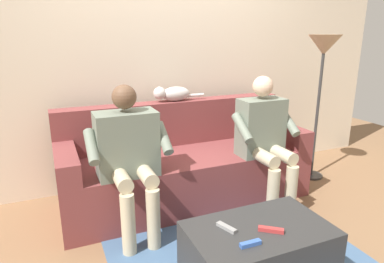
{
  "coord_description": "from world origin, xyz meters",
  "views": [
    {
      "loc": [
        1.1,
        2.62,
        1.5
      ],
      "look_at": [
        0.0,
        0.05,
        0.69
      ],
      "focal_mm": 32.17,
      "sensor_mm": 36.0,
      "label": 1
    }
  ],
  "objects_px": {
    "person_left_seated": "(265,135)",
    "person_right_seated": "(129,152)",
    "couch": "(184,166)",
    "remote_gray": "(226,227)",
    "coffee_table": "(258,253)",
    "remote_blue": "(250,244)",
    "cat_on_backrest": "(173,94)",
    "remote_red": "(271,230)",
    "floor_lamp": "(323,56)"
  },
  "relations": [
    {
      "from": "remote_gray",
      "to": "remote_blue",
      "type": "distance_m",
      "value": 0.2
    },
    {
      "from": "couch",
      "to": "remote_gray",
      "type": "xyz_separation_m",
      "value": [
        0.19,
        1.16,
        0.07
      ]
    },
    {
      "from": "person_right_seated",
      "to": "remote_gray",
      "type": "relative_size",
      "value": 8.24
    },
    {
      "from": "person_right_seated",
      "to": "remote_blue",
      "type": "distance_m",
      "value": 1.11
    },
    {
      "from": "remote_blue",
      "to": "person_right_seated",
      "type": "bearing_deg",
      "value": -64.86
    },
    {
      "from": "person_left_seated",
      "to": "cat_on_backrest",
      "type": "height_order",
      "value": "person_left_seated"
    },
    {
      "from": "coffee_table",
      "to": "person_right_seated",
      "type": "distance_m",
      "value": 1.14
    },
    {
      "from": "couch",
      "to": "coffee_table",
      "type": "distance_m",
      "value": 1.23
    },
    {
      "from": "coffee_table",
      "to": "floor_lamp",
      "type": "distance_m",
      "value": 2.14
    },
    {
      "from": "person_right_seated",
      "to": "floor_lamp",
      "type": "xyz_separation_m",
      "value": [
        -2.03,
        -0.28,
        0.62
      ]
    },
    {
      "from": "coffee_table",
      "to": "person_right_seated",
      "type": "bearing_deg",
      "value": -55.33
    },
    {
      "from": "couch",
      "to": "remote_blue",
      "type": "xyz_separation_m",
      "value": [
        0.15,
        1.36,
        0.07
      ]
    },
    {
      "from": "cat_on_backrest",
      "to": "remote_gray",
      "type": "distance_m",
      "value": 1.54
    },
    {
      "from": "cat_on_backrest",
      "to": "remote_blue",
      "type": "height_order",
      "value": "cat_on_backrest"
    },
    {
      "from": "floor_lamp",
      "to": "remote_blue",
      "type": "bearing_deg",
      "value": 38.52
    },
    {
      "from": "couch",
      "to": "person_left_seated",
      "type": "height_order",
      "value": "person_left_seated"
    },
    {
      "from": "couch",
      "to": "person_right_seated",
      "type": "xyz_separation_m",
      "value": [
        0.59,
        0.38,
        0.35
      ]
    },
    {
      "from": "remote_red",
      "to": "remote_gray",
      "type": "bearing_deg",
      "value": -171.62
    },
    {
      "from": "couch",
      "to": "remote_red",
      "type": "distance_m",
      "value": 1.29
    },
    {
      "from": "person_left_seated",
      "to": "cat_on_backrest",
      "type": "distance_m",
      "value": 0.94
    },
    {
      "from": "coffee_table",
      "to": "remote_red",
      "type": "xyz_separation_m",
      "value": [
        -0.04,
        0.06,
        0.19
      ]
    },
    {
      "from": "couch",
      "to": "cat_on_backrest",
      "type": "height_order",
      "value": "cat_on_backrest"
    },
    {
      "from": "remote_red",
      "to": "person_left_seated",
      "type": "bearing_deg",
      "value": 95.56
    },
    {
      "from": "coffee_table",
      "to": "cat_on_backrest",
      "type": "distance_m",
      "value": 1.67
    },
    {
      "from": "person_right_seated",
      "to": "floor_lamp",
      "type": "relative_size",
      "value": 0.77
    },
    {
      "from": "floor_lamp",
      "to": "remote_red",
      "type": "bearing_deg",
      "value": 40.42
    },
    {
      "from": "person_right_seated",
      "to": "remote_gray",
      "type": "height_order",
      "value": "person_right_seated"
    },
    {
      "from": "couch",
      "to": "person_right_seated",
      "type": "distance_m",
      "value": 0.78
    },
    {
      "from": "remote_blue",
      "to": "floor_lamp",
      "type": "distance_m",
      "value": 2.23
    },
    {
      "from": "remote_blue",
      "to": "remote_gray",
      "type": "bearing_deg",
      "value": -76.82
    },
    {
      "from": "remote_gray",
      "to": "cat_on_backrest",
      "type": "bearing_deg",
      "value": 152.51
    },
    {
      "from": "coffee_table",
      "to": "cat_on_backrest",
      "type": "bearing_deg",
      "value": -89.7
    },
    {
      "from": "couch",
      "to": "floor_lamp",
      "type": "relative_size",
      "value": 1.49
    },
    {
      "from": "coffee_table",
      "to": "remote_gray",
      "type": "height_order",
      "value": "remote_gray"
    },
    {
      "from": "person_right_seated",
      "to": "remote_blue",
      "type": "relative_size",
      "value": 9.06
    },
    {
      "from": "cat_on_backrest",
      "to": "person_left_seated",
      "type": "bearing_deg",
      "value": 131.84
    },
    {
      "from": "cat_on_backrest",
      "to": "remote_red",
      "type": "xyz_separation_m",
      "value": [
        -0.04,
        1.55,
        -0.57
      ]
    },
    {
      "from": "coffee_table",
      "to": "cat_on_backrest",
      "type": "xyz_separation_m",
      "value": [
        0.01,
        -1.49,
        0.76
      ]
    },
    {
      "from": "person_right_seated",
      "to": "cat_on_backrest",
      "type": "distance_m",
      "value": 0.91
    },
    {
      "from": "remote_gray",
      "to": "remote_red",
      "type": "distance_m",
      "value": 0.26
    },
    {
      "from": "remote_blue",
      "to": "remote_red",
      "type": "relative_size",
      "value": 0.85
    },
    {
      "from": "person_left_seated",
      "to": "couch",
      "type": "bearing_deg",
      "value": -34.5
    },
    {
      "from": "person_right_seated",
      "to": "cat_on_backrest",
      "type": "height_order",
      "value": "person_right_seated"
    },
    {
      "from": "couch",
      "to": "remote_red",
      "type": "relative_size",
      "value": 14.81
    },
    {
      "from": "cat_on_backrest",
      "to": "remote_gray",
      "type": "height_order",
      "value": "cat_on_backrest"
    },
    {
      "from": "person_left_seated",
      "to": "person_right_seated",
      "type": "relative_size",
      "value": 1.01
    },
    {
      "from": "coffee_table",
      "to": "cat_on_backrest",
      "type": "height_order",
      "value": "cat_on_backrest"
    },
    {
      "from": "coffee_table",
      "to": "remote_blue",
      "type": "xyz_separation_m",
      "value": [
        0.15,
        0.13,
        0.19
      ]
    },
    {
      "from": "coffee_table",
      "to": "remote_blue",
      "type": "height_order",
      "value": "remote_blue"
    },
    {
      "from": "couch",
      "to": "floor_lamp",
      "type": "bearing_deg",
      "value": 176.38
    }
  ]
}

